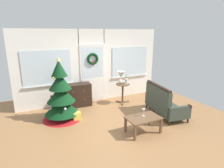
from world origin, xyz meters
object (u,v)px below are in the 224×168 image
at_px(wine_glass, 144,111).
at_px(coffee_table, 143,120).
at_px(dresser_cabinet, 77,95).
at_px(gift_box, 77,116).
at_px(flower_vase, 126,81).
at_px(table_lamp, 121,76).
at_px(settee_sofa, 163,103).
at_px(christmas_tree, 61,97).
at_px(side_table, 123,90).

bearing_deg(wine_glass, coffee_table, -124.16).
bearing_deg(dresser_cabinet, gift_box, -107.33).
distance_m(flower_vase, coffee_table, 2.11).
height_order(table_lamp, flower_vase, table_lamp).
distance_m(table_lamp, coffee_table, 2.21).
distance_m(settee_sofa, gift_box, 2.59).
distance_m(dresser_cabinet, wine_glass, 2.61).
relative_size(dresser_cabinet, settee_sofa, 0.60).
relative_size(christmas_tree, coffee_table, 2.14).
height_order(dresser_cabinet, settee_sofa, settee_sofa).
distance_m(settee_sofa, side_table, 1.53).
xyz_separation_m(christmas_tree, settee_sofa, (2.81, -1.05, -0.28)).
distance_m(christmas_tree, wine_glass, 2.35).
distance_m(christmas_tree, settee_sofa, 3.01).
xyz_separation_m(side_table, coffee_table, (-0.52, -2.02, -0.15)).
bearing_deg(dresser_cabinet, settee_sofa, -40.56).
relative_size(dresser_cabinet, flower_vase, 2.64).
relative_size(dresser_cabinet, side_table, 1.31).
xyz_separation_m(table_lamp, wine_glass, (-0.42, -2.00, -0.43)).
relative_size(table_lamp, gift_box, 1.94).
bearing_deg(settee_sofa, side_table, 113.92).
distance_m(dresser_cabinet, side_table, 1.57).
bearing_deg(flower_vase, christmas_tree, -172.92).
height_order(side_table, wine_glass, side_table).
bearing_deg(wine_glass, gift_box, 134.63).
bearing_deg(settee_sofa, wine_glass, -152.76).
xyz_separation_m(settee_sofa, gift_box, (-2.45, 0.80, -0.26)).
height_order(side_table, flower_vase, flower_vase).
bearing_deg(flower_vase, settee_sofa, -68.76).
height_order(christmas_tree, gift_box, christmas_tree).
relative_size(christmas_tree, settee_sofa, 1.17).
relative_size(dresser_cabinet, wine_glass, 4.75).
bearing_deg(settee_sofa, coffee_table, -151.22).
relative_size(flower_vase, wine_glass, 1.79).
relative_size(christmas_tree, wine_glass, 9.27).
bearing_deg(christmas_tree, flower_vase, 7.08).
xyz_separation_m(christmas_tree, side_table, (2.19, 0.34, -0.16)).
relative_size(side_table, gift_box, 3.11).
relative_size(flower_vase, coffee_table, 0.41).
xyz_separation_m(coffee_table, wine_glass, (0.04, 0.06, 0.20)).
height_order(side_table, gift_box, side_table).
bearing_deg(flower_vase, table_lamp, 147.99).
bearing_deg(table_lamp, settee_sofa, -64.69).
relative_size(christmas_tree, table_lamp, 4.11).
bearing_deg(christmas_tree, side_table, 8.94).
height_order(table_lamp, coffee_table, table_lamp).
relative_size(side_table, table_lamp, 1.60).
height_order(coffee_table, gift_box, coffee_table).
xyz_separation_m(dresser_cabinet, gift_box, (-0.32, -1.02, -0.28)).
bearing_deg(christmas_tree, settee_sofa, -20.57).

